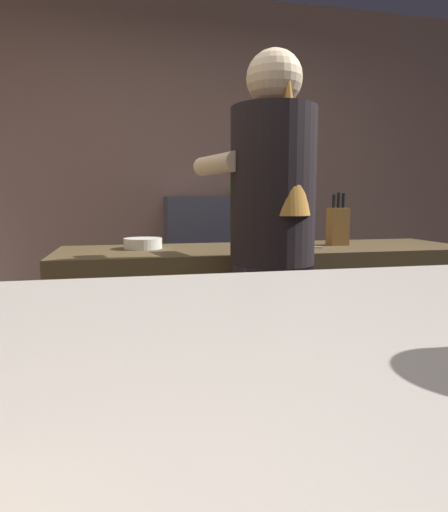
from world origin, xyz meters
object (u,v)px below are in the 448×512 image
Objects in this scene: mixing_bowl at (143,243)px; bottle_soy at (255,183)px; chefs_knife at (298,247)px; bottle_vinegar at (233,188)px; bartender at (273,235)px; bottle_olive_oil at (243,187)px; knife_block at (338,225)px.

mixing_bowl is 0.72× the size of bottle_soy.
bottle_soy is (0.11, 1.17, 0.37)m from chefs_knife.
mixing_bowl is 1.10× the size of bottle_vinegar.
bartender reaches higher than mixing_bowl.
bottle_vinegar is (-0.06, 0.12, -0.01)m from bottle_olive_oil.
bartender is 8.61× the size of bottle_olive_oil.
mixing_bowl is at bearing -130.72° from bottle_soy.
bottle_vinegar reaches higher than chefs_knife.
bartender is 1.74m from bottle_vinegar.
bartender is 9.83× the size of bottle_vinegar.
bottle_soy is at bearing 49.28° from mixing_bowl.
bottle_olive_oil is at bearing 110.60° from chefs_knife.
knife_block is at bearing -61.89° from bartender.
bottle_olive_oil is 1.14× the size of bottle_vinegar.
bartender is 6.47× the size of bottle_soy.
bartender is at bearing -137.84° from knife_block.
bartender is 6.06× the size of knife_block.
knife_block is (0.53, 0.48, 0.00)m from bartender.
mixing_bowl is at bearing 28.92° from bartender.
chefs_knife is 1.38× the size of bottle_vinegar.
chefs_knife is at bearing -9.51° from mixing_bowl.
bottle_vinegar is (0.75, 1.17, 0.31)m from mixing_bowl.
bottle_olive_oil reaches higher than mixing_bowl.
bottle_olive_oil is 0.75× the size of bottle_soy.
bottle_soy is (-0.14, 1.09, 0.26)m from knife_block.
knife_block is at bearing 38.58° from chefs_knife.
bottle_soy reaches higher than chefs_knife.
bottle_soy is at bearing -42.42° from bottle_vinegar.
bottle_olive_oil is 0.09m from bottle_soy.
bartender is at bearing -102.50° from chefs_knife.
bartender reaches higher than bottle_vinegar.
chefs_knife is 1.21× the size of bottle_olive_oil.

